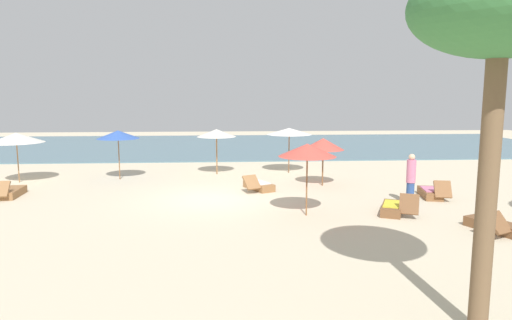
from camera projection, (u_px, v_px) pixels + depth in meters
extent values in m
plane|color=beige|center=(215.00, 199.00, 16.40)|extent=(60.00, 60.00, 0.00)
cube|color=slate|center=(221.00, 146.00, 33.19)|extent=(48.00, 16.00, 0.06)
cylinder|color=olive|center=(18.00, 158.00, 19.39)|extent=(0.05, 0.05, 2.07)
cone|color=silver|center=(16.00, 138.00, 19.26)|extent=(2.25, 2.25, 0.41)
cylinder|color=brown|center=(307.00, 181.00, 14.06)|extent=(0.05, 0.05, 2.20)
cone|color=#D84C3F|center=(307.00, 150.00, 13.93)|extent=(1.78, 1.78, 0.39)
cylinder|color=olive|center=(217.00, 152.00, 21.39)|extent=(0.06, 0.06, 2.07)
cone|color=silver|center=(216.00, 133.00, 21.26)|extent=(1.84, 1.84, 0.35)
cylinder|color=brown|center=(289.00, 151.00, 21.78)|extent=(0.05, 0.05, 2.10)
cone|color=white|center=(289.00, 131.00, 21.65)|extent=(2.14, 2.14, 0.31)
cylinder|color=brown|center=(323.00, 163.00, 18.73)|extent=(0.06, 0.06, 1.91)
cone|color=#D84C3F|center=(323.00, 144.00, 18.62)|extent=(1.71, 1.71, 0.47)
cylinder|color=brown|center=(119.00, 156.00, 20.08)|extent=(0.05, 0.05, 2.12)
cone|color=#3359B2|center=(118.00, 135.00, 19.94)|extent=(1.84, 1.84, 0.36)
cube|color=brown|center=(430.00, 193.00, 16.73)|extent=(0.88, 1.59, 0.28)
cube|color=brown|center=(443.00, 189.00, 16.02)|extent=(0.64, 0.53, 0.57)
cube|color=#D17299|center=(430.00, 189.00, 16.71)|extent=(0.70, 1.13, 0.03)
cube|color=brown|center=(392.00, 209.00, 14.49)|extent=(1.16, 1.61, 0.28)
cube|color=brown|center=(409.00, 204.00, 13.83)|extent=(0.68, 0.59, 0.60)
cube|color=yellow|center=(392.00, 204.00, 14.47)|extent=(0.89, 1.17, 0.03)
cube|color=brown|center=(494.00, 226.00, 12.60)|extent=(1.15, 1.61, 0.28)
cube|color=brown|center=(498.00, 223.00, 11.91)|extent=(0.72, 0.68, 0.52)
cube|color=olive|center=(259.00, 186.00, 18.06)|extent=(1.22, 1.61, 0.28)
cube|color=olive|center=(252.00, 182.00, 17.38)|extent=(0.74, 0.72, 0.51)
cube|color=white|center=(259.00, 182.00, 18.04)|extent=(0.93, 1.17, 0.03)
cube|color=olive|center=(12.00, 193.00, 16.83)|extent=(0.72, 1.54, 0.28)
cube|color=olive|center=(0.00, 189.00, 16.10)|extent=(0.61, 0.53, 0.53)
cylinder|color=#2D4C8C|center=(410.00, 193.00, 15.64)|extent=(0.29, 0.29, 0.75)
cylinder|color=#D17299|center=(411.00, 171.00, 15.53)|extent=(0.34, 0.34, 0.78)
sphere|color=beige|center=(412.00, 157.00, 15.46)|extent=(0.21, 0.21, 0.21)
cylinder|color=brown|center=(487.00, 193.00, 6.91)|extent=(0.30, 0.30, 4.51)
ellipsoid|color=#38753D|center=(501.00, 8.00, 6.52)|extent=(2.61, 2.61, 1.44)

